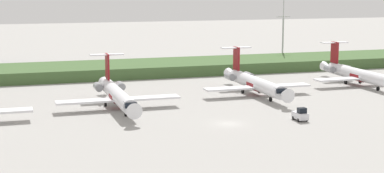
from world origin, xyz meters
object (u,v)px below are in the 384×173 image
at_px(regional_jet_third, 117,94).
at_px(baggage_tug, 300,115).
at_px(antenna_mast, 283,33).
at_px(regional_jet_fourth, 255,83).
at_px(regional_jet_fifth, 358,74).

bearing_deg(regional_jet_third, baggage_tug, -35.90).
bearing_deg(regional_jet_third, antenna_mast, 41.74).
height_order(regional_jet_fourth, regional_jet_fifth, same).
bearing_deg(regional_jet_fifth, antenna_mast, 86.87).
bearing_deg(baggage_tug, antenna_mast, 66.32).
bearing_deg(antenna_mast, baggage_tug, -113.68).
distance_m(regional_jet_fourth, baggage_tug, 25.07).
bearing_deg(regional_jet_fourth, regional_jet_fifth, 8.78).
relative_size(regional_jet_third, regional_jet_fourth, 1.00).
xyz_separation_m(regional_jet_fifth, baggage_tug, (-29.68, -29.14, -1.53)).
distance_m(regional_jet_third, regional_jet_fourth, 30.27).
xyz_separation_m(regional_jet_fourth, regional_jet_fifth, (27.38, 4.23, 0.00)).
bearing_deg(regional_jet_fifth, regional_jet_fourth, -171.22).
bearing_deg(baggage_tug, regional_jet_third, 144.10).
relative_size(antenna_mast, baggage_tug, 6.40).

